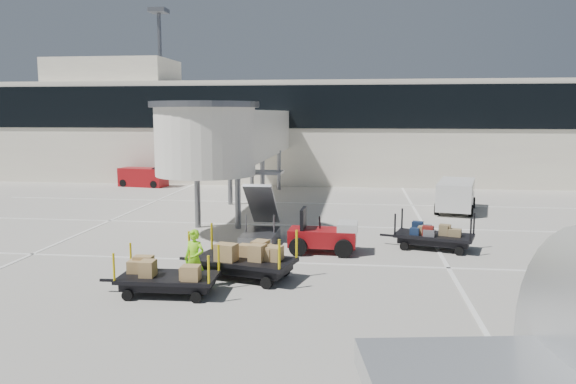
% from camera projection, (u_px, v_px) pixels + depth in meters
% --- Properties ---
extents(ground, '(140.00, 140.00, 0.00)m').
position_uv_depth(ground, '(275.00, 278.00, 18.91)').
color(ground, '#BCB5A8').
rests_on(ground, ground).
extents(lane_markings, '(40.00, 30.00, 0.02)m').
position_uv_depth(lane_markings, '(289.00, 224.00, 28.16)').
color(lane_markings, white).
rests_on(lane_markings, ground).
extents(terminal, '(64.00, 12.11, 15.20)m').
position_uv_depth(terminal, '(323.00, 130.00, 47.80)').
color(terminal, '#EBE6CB').
rests_on(terminal, ground).
extents(jet_bridge, '(5.70, 20.40, 6.03)m').
position_uv_depth(jet_bridge, '(236.00, 136.00, 30.86)').
color(jet_bridge, silver).
rests_on(jet_bridge, ground).
extents(baggage_tug, '(2.75, 1.79, 1.77)m').
position_uv_depth(baggage_tug, '(324.00, 237.00, 22.37)').
color(baggage_tug, maroon).
rests_on(baggage_tug, ground).
extents(suitcase_cart, '(3.86, 2.32, 1.48)m').
position_uv_depth(suitcase_cart, '(432.00, 236.00, 22.98)').
color(suitcase_cart, black).
rests_on(suitcase_cart, ground).
extents(box_cart_near, '(4.27, 2.49, 1.64)m').
position_uv_depth(box_cart_near, '(247.00, 261.00, 18.74)').
color(box_cart_near, black).
rests_on(box_cart_near, ground).
extents(box_cart_far, '(3.69, 1.57, 1.44)m').
position_uv_depth(box_cart_far, '(169.00, 277.00, 17.15)').
color(box_cart_far, black).
rests_on(box_cart_far, ground).
extents(ground_worker, '(0.78, 0.61, 1.90)m').
position_uv_depth(ground_worker, '(194.00, 259.00, 17.74)').
color(ground_worker, '#7ED916').
rests_on(ground_worker, ground).
extents(minivan, '(2.81, 4.84, 1.72)m').
position_uv_depth(minivan, '(456.00, 193.00, 31.86)').
color(minivan, silver).
rests_on(minivan, ground).
extents(belt_loader, '(4.00, 2.09, 1.84)m').
position_uv_depth(belt_loader, '(144.00, 177.00, 42.65)').
color(belt_loader, maroon).
rests_on(belt_loader, ground).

